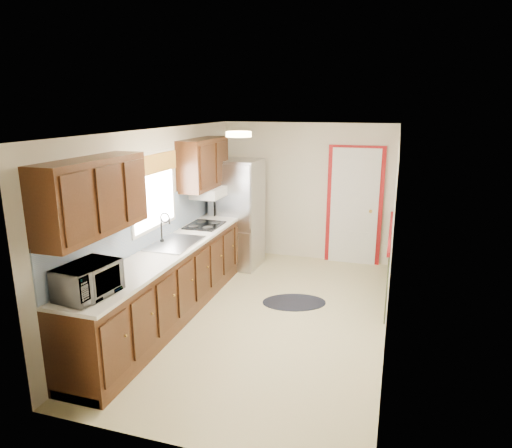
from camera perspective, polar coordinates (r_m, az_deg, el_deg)
The scene contains 8 objects.
room_shell at distance 5.71m, azimuth 1.44°, elevation -0.47°, with size 3.20×5.20×2.52m.
kitchen_run at distance 6.01m, azimuth -10.79°, elevation -3.84°, with size 0.63×4.00×2.20m.
back_wall_trim at distance 7.75m, azimuth 13.01°, elevation 0.85°, with size 1.12×2.30×2.08m.
ceiling_fixture at distance 5.42m, azimuth -2.18°, elevation 11.15°, with size 0.30×0.30×0.06m, color #FFD88C.
microwave at distance 4.57m, azimuth -20.30°, elevation -6.22°, with size 0.57×0.32×0.39m, color white.
refrigerator at distance 7.70m, azimuth -2.35°, elevation 1.31°, with size 0.79×0.78×1.82m.
rug at distance 6.51m, azimuth 4.79°, elevation -9.72°, with size 0.89×0.57×0.01m, color black.
cooktop at distance 6.85m, azimuth -6.48°, elevation -0.15°, with size 0.48×0.58×0.02m, color black.
Camera 1 is at (1.49, -5.31, 2.70)m, focal length 32.00 mm.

